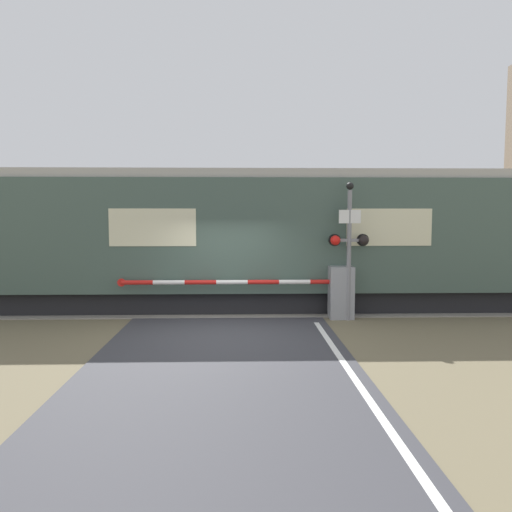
# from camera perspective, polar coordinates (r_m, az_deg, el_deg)

# --- Properties ---
(ground_plane) EXTENTS (80.00, 80.00, 0.00)m
(ground_plane) POSITION_cam_1_polar(r_m,az_deg,el_deg) (11.06, -3.43, -8.89)
(ground_plane) COLOR #6B6047
(track_bed) EXTENTS (36.00, 3.20, 0.13)m
(track_bed) POSITION_cam_1_polar(r_m,az_deg,el_deg) (14.19, -3.02, -5.72)
(track_bed) COLOR gray
(track_bed) RESTS_ON ground_plane
(train) EXTENTS (21.62, 2.91, 3.77)m
(train) POSITION_cam_1_polar(r_m,az_deg,el_deg) (14.14, -10.68, 1.96)
(train) COLOR black
(train) RESTS_ON ground_plane
(crossing_barrier) EXTENTS (5.86, 0.44, 1.32)m
(crossing_barrier) POSITION_cam_1_polar(r_m,az_deg,el_deg) (12.60, 7.73, -3.96)
(crossing_barrier) COLOR gray
(crossing_barrier) RESTS_ON ground_plane
(signal_post) EXTENTS (1.00, 0.26, 3.39)m
(signal_post) POSITION_cam_1_polar(r_m,az_deg,el_deg) (12.39, 10.60, 1.55)
(signal_post) COLOR gray
(signal_post) RESTS_ON ground_plane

